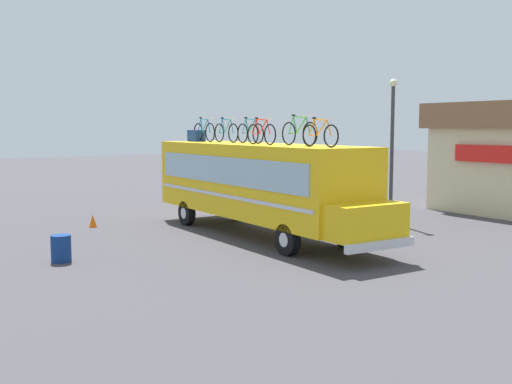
# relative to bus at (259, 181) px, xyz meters

# --- Properties ---
(ground_plane) EXTENTS (120.00, 120.00, 0.00)m
(ground_plane) POSITION_rel_bus_xyz_m (-0.19, 0.00, -1.88)
(ground_plane) COLOR #423F44
(bus) EXTENTS (11.27, 2.56, 3.15)m
(bus) POSITION_rel_bus_xyz_m (0.00, 0.00, 0.00)
(bus) COLOR yellow
(bus) RESTS_ON ground
(luggage_bag_1) EXTENTS (0.73, 0.45, 0.45)m
(luggage_bag_1) POSITION_rel_bus_xyz_m (-4.32, -0.17, 1.50)
(luggage_bag_1) COLOR #193899
(luggage_bag_1) RESTS_ON bus
(rooftop_bicycle_1) EXTENTS (1.71, 0.44, 0.97)m
(rooftop_bicycle_1) POSITION_rel_bus_xyz_m (-3.66, -0.17, 1.67)
(rooftop_bicycle_1) COLOR black
(rooftop_bicycle_1) RESTS_ON bus
(rooftop_bicycle_2) EXTENTS (1.75, 0.44, 0.94)m
(rooftop_bicycle_2) POSITION_rel_bus_xyz_m (-2.24, 0.00, 1.66)
(rooftop_bicycle_2) COLOR black
(rooftop_bicycle_2) RESTS_ON bus
(rooftop_bicycle_3) EXTENTS (1.73, 0.44, 0.93)m
(rooftop_bicycle_3) POSITION_rel_bus_xyz_m (-0.73, 0.11, 1.66)
(rooftop_bicycle_3) COLOR black
(rooftop_bicycle_3) RESTS_ON bus
(rooftop_bicycle_4) EXTENTS (1.69, 0.44, 0.90)m
(rooftop_bicycle_4) POSITION_rel_bus_xyz_m (0.75, -0.39, 1.65)
(rooftop_bicycle_4) COLOR black
(rooftop_bicycle_4) RESTS_ON bus
(rooftop_bicycle_5) EXTENTS (1.83, 0.44, 0.97)m
(rooftop_bicycle_5) POSITION_rel_bus_xyz_m (2.24, 0.03, 1.67)
(rooftop_bicycle_5) COLOR black
(rooftop_bicycle_5) RESTS_ON bus
(rooftop_bicycle_6) EXTENTS (1.65, 0.44, 0.87)m
(rooftop_bicycle_6) POSITION_rel_bus_xyz_m (3.71, -0.31, 1.63)
(rooftop_bicycle_6) COLOR black
(rooftop_bicycle_6) RESTS_ON bus
(trash_bin) EXTENTS (0.55, 0.55, 0.75)m
(trash_bin) POSITION_rel_bus_xyz_m (0.60, -6.90, -1.50)
(trash_bin) COLOR navy
(trash_bin) RESTS_ON ground
(traffic_cone) EXTENTS (0.32, 0.32, 0.47)m
(traffic_cone) POSITION_rel_bus_xyz_m (-4.79, -4.28, -1.64)
(traffic_cone) COLOR orange
(traffic_cone) RESTS_ON ground
(street_lamp) EXTENTS (0.29, 0.29, 5.53)m
(street_lamp) POSITION_rel_bus_xyz_m (0.42, 5.82, 1.30)
(street_lamp) COLOR #38383D
(street_lamp) RESTS_ON ground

